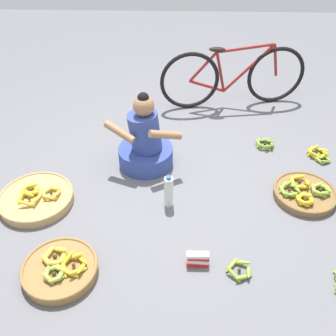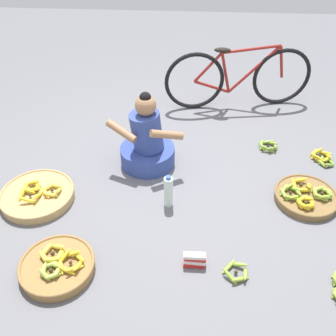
{
  "view_description": "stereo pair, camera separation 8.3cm",
  "coord_description": "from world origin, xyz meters",
  "px_view_note": "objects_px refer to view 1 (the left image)",
  "views": [
    {
      "loc": [
        0.07,
        -2.63,
        2.34
      ],
      "look_at": [
        0.0,
        -0.2,
        0.35
      ],
      "focal_mm": 41.12,
      "sensor_mm": 36.0,
      "label": 1
    },
    {
      "loc": [
        0.16,
        -2.63,
        2.34
      ],
      "look_at": [
        0.0,
        -0.2,
        0.35
      ],
      "focal_mm": 41.12,
      "sensor_mm": 36.0,
      "label": 2
    }
  ],
  "objects_px": {
    "packet_carton_stack": "(198,259)",
    "loose_bananas_near_bicycle": "(319,155)",
    "vendor_woman_front": "(145,143)",
    "banana_basket_front_center": "(36,198)",
    "banana_basket_front_left": "(305,193)",
    "loose_bananas_mid_right": "(265,144)",
    "water_bottle": "(169,192)",
    "banana_basket_back_left": "(60,269)",
    "loose_bananas_front_right": "(240,270)",
    "bicycle_leaning": "(233,77)"
  },
  "relations": [
    {
      "from": "packet_carton_stack",
      "to": "loose_bananas_near_bicycle",
      "type": "bearing_deg",
      "value": 46.98
    },
    {
      "from": "vendor_woman_front",
      "to": "banana_basket_front_center",
      "type": "height_order",
      "value": "vendor_woman_front"
    },
    {
      "from": "banana_basket_front_left",
      "to": "packet_carton_stack",
      "type": "xyz_separation_m",
      "value": [
        -0.96,
        -0.75,
        0.01
      ]
    },
    {
      "from": "banana_basket_front_center",
      "to": "loose_bananas_near_bicycle",
      "type": "height_order",
      "value": "banana_basket_front_center"
    },
    {
      "from": "vendor_woman_front",
      "to": "loose_bananas_near_bicycle",
      "type": "bearing_deg",
      "value": 5.12
    },
    {
      "from": "loose_bananas_mid_right",
      "to": "water_bottle",
      "type": "distance_m",
      "value": 1.31
    },
    {
      "from": "water_bottle",
      "to": "packet_carton_stack",
      "type": "distance_m",
      "value": 0.66
    },
    {
      "from": "banana_basket_back_left",
      "to": "loose_bananas_front_right",
      "type": "distance_m",
      "value": 1.28
    },
    {
      "from": "bicycle_leaning",
      "to": "banana_basket_front_left",
      "type": "xyz_separation_m",
      "value": [
        0.49,
        -1.6,
        -0.31
      ]
    },
    {
      "from": "water_bottle",
      "to": "vendor_woman_front",
      "type": "bearing_deg",
      "value": 112.77
    },
    {
      "from": "bicycle_leaning",
      "to": "water_bottle",
      "type": "height_order",
      "value": "bicycle_leaning"
    },
    {
      "from": "bicycle_leaning",
      "to": "banana_basket_front_center",
      "type": "height_order",
      "value": "bicycle_leaning"
    },
    {
      "from": "banana_basket_back_left",
      "to": "banana_basket_front_center",
      "type": "relative_size",
      "value": 0.85
    },
    {
      "from": "loose_bananas_near_bicycle",
      "to": "banana_basket_front_left",
      "type": "bearing_deg",
      "value": -116.12
    },
    {
      "from": "bicycle_leaning",
      "to": "banana_basket_front_left",
      "type": "height_order",
      "value": "bicycle_leaning"
    },
    {
      "from": "banana_basket_back_left",
      "to": "banana_basket_front_center",
      "type": "xyz_separation_m",
      "value": [
        -0.39,
        0.72,
        -0.0
      ]
    },
    {
      "from": "banana_basket_front_left",
      "to": "loose_bananas_near_bicycle",
      "type": "relative_size",
      "value": 1.9
    },
    {
      "from": "packet_carton_stack",
      "to": "banana_basket_back_left",
      "type": "bearing_deg",
      "value": -173.53
    },
    {
      "from": "vendor_woman_front",
      "to": "banana_basket_back_left",
      "type": "xyz_separation_m",
      "value": [
        -0.52,
        -1.29,
        -0.19
      ]
    },
    {
      "from": "banana_basket_front_left",
      "to": "water_bottle",
      "type": "distance_m",
      "value": 1.2
    },
    {
      "from": "loose_bananas_front_right",
      "to": "loose_bananas_near_bicycle",
      "type": "xyz_separation_m",
      "value": [
        0.94,
        1.4,
        0.0
      ]
    },
    {
      "from": "vendor_woman_front",
      "to": "banana_basket_front_left",
      "type": "relative_size",
      "value": 1.41
    },
    {
      "from": "banana_basket_back_left",
      "to": "water_bottle",
      "type": "relative_size",
      "value": 1.71
    },
    {
      "from": "bicycle_leaning",
      "to": "packet_carton_stack",
      "type": "distance_m",
      "value": 2.41
    },
    {
      "from": "banana_basket_front_center",
      "to": "packet_carton_stack",
      "type": "height_order",
      "value": "banana_basket_front_center"
    },
    {
      "from": "bicycle_leaning",
      "to": "loose_bananas_front_right",
      "type": "distance_m",
      "value": 2.44
    },
    {
      "from": "water_bottle",
      "to": "loose_bananas_mid_right",
      "type": "bearing_deg",
      "value": 42.39
    },
    {
      "from": "loose_bananas_front_right",
      "to": "water_bottle",
      "type": "distance_m",
      "value": 0.87
    },
    {
      "from": "banana_basket_back_left",
      "to": "loose_bananas_near_bicycle",
      "type": "relative_size",
      "value": 1.9
    },
    {
      "from": "vendor_woman_front",
      "to": "loose_bananas_mid_right",
      "type": "relative_size",
      "value": 3.44
    },
    {
      "from": "loose_bananas_mid_right",
      "to": "vendor_woman_front",
      "type": "bearing_deg",
      "value": -165.15
    },
    {
      "from": "banana_basket_front_left",
      "to": "loose_bananas_front_right",
      "type": "bearing_deg",
      "value": -128.98
    },
    {
      "from": "banana_basket_front_center",
      "to": "water_bottle",
      "type": "bearing_deg",
      "value": 0.27
    },
    {
      "from": "vendor_woman_front",
      "to": "bicycle_leaning",
      "type": "relative_size",
      "value": 0.45
    },
    {
      "from": "banana_basket_front_center",
      "to": "banana_basket_front_left",
      "type": "bearing_deg",
      "value": 3.34
    },
    {
      "from": "packet_carton_stack",
      "to": "vendor_woman_front",
      "type": "bearing_deg",
      "value": 111.59
    },
    {
      "from": "water_bottle",
      "to": "bicycle_leaning",
      "type": "bearing_deg",
      "value": 68.23
    },
    {
      "from": "loose_bananas_near_bicycle",
      "to": "packet_carton_stack",
      "type": "bearing_deg",
      "value": -133.02
    },
    {
      "from": "loose_bananas_near_bicycle",
      "to": "banana_basket_front_center",
      "type": "bearing_deg",
      "value": -164.55
    },
    {
      "from": "banana_basket_back_left",
      "to": "banana_basket_front_left",
      "type": "height_order",
      "value": "banana_basket_back_left"
    },
    {
      "from": "bicycle_leaning",
      "to": "loose_bananas_near_bicycle",
      "type": "bearing_deg",
      "value": -52.4
    },
    {
      "from": "loose_bananas_near_bicycle",
      "to": "vendor_woman_front",
      "type": "bearing_deg",
      "value": -174.88
    },
    {
      "from": "bicycle_leaning",
      "to": "banana_basket_front_left",
      "type": "bearing_deg",
      "value": -72.85
    },
    {
      "from": "banana_basket_front_center",
      "to": "loose_bananas_near_bicycle",
      "type": "xyz_separation_m",
      "value": [
        2.61,
        0.72,
        -0.02
      ]
    },
    {
      "from": "vendor_woman_front",
      "to": "water_bottle",
      "type": "xyz_separation_m",
      "value": [
        0.24,
        -0.56,
        -0.09
      ]
    },
    {
      "from": "banana_basket_back_left",
      "to": "vendor_woman_front",
      "type": "bearing_deg",
      "value": 68.2
    },
    {
      "from": "loose_bananas_near_bicycle",
      "to": "loose_bananas_front_right",
      "type": "bearing_deg",
      "value": -124.03
    },
    {
      "from": "vendor_woman_front",
      "to": "banana_basket_front_left",
      "type": "distance_m",
      "value": 1.5
    },
    {
      "from": "bicycle_leaning",
      "to": "packet_carton_stack",
      "type": "relative_size",
      "value": 10.12
    },
    {
      "from": "banana_basket_front_center",
      "to": "loose_bananas_front_right",
      "type": "height_order",
      "value": "banana_basket_front_center"
    }
  ]
}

